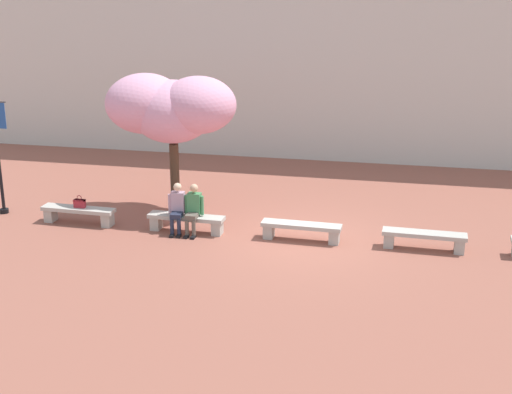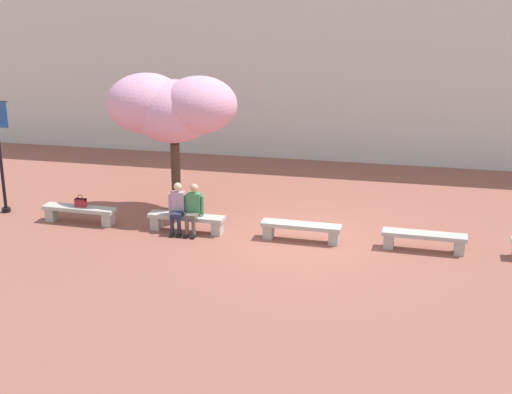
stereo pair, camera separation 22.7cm
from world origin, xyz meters
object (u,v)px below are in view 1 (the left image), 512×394
object	(u,v)px
person_seated_left	(177,206)
handbag	(80,203)
person_seated_right	(193,207)
cherry_tree_main	(170,107)
stone_bench_near_west	(186,220)
stone_bench_near_east	(424,238)
stone_bench_west_end	(78,213)
stone_bench_center	(301,229)

from	to	relation	value
person_seated_left	handbag	size ratio (longest dim) A/B	3.81
person_seated_right	handbag	world-z (taller)	person_seated_right
handbag	cherry_tree_main	world-z (taller)	cherry_tree_main
stone_bench_near_west	handbag	xyz separation A→B (m)	(-2.96, 0.02, 0.27)
stone_bench_near_east	person_seated_left	xyz separation A→B (m)	(-6.20, -0.05, 0.39)
stone_bench_near_east	person_seated_left	size ratio (longest dim) A/B	1.56
stone_bench_near_west	person_seated_right	distance (m)	0.45
person_seated_right	cherry_tree_main	world-z (taller)	cherry_tree_main
person_seated_left	person_seated_right	size ratio (longest dim) A/B	1.00
stone_bench_west_end	stone_bench_near_west	xyz separation A→B (m)	(3.00, 0.00, 0.00)
cherry_tree_main	person_seated_left	bearing A→B (deg)	-68.49
stone_bench_near_west	cherry_tree_main	world-z (taller)	cherry_tree_main
stone_bench_near_east	person_seated_right	bearing A→B (deg)	-179.47
stone_bench_near_east	cherry_tree_main	distance (m)	7.54
stone_bench_near_east	cherry_tree_main	bearing A→B (deg)	166.53
stone_bench_near_west	stone_bench_near_east	distance (m)	5.99
stone_bench_near_east	person_seated_left	distance (m)	6.22
stone_bench_near_west	cherry_tree_main	bearing A→B (deg)	118.13
stone_bench_near_west	cherry_tree_main	distance (m)	3.21
stone_bench_near_east	person_seated_right	distance (m)	5.79
stone_bench_near_east	cherry_tree_main	world-z (taller)	cherry_tree_main
stone_bench_west_end	person_seated_left	size ratio (longest dim) A/B	1.56
handbag	person_seated_left	bearing A→B (deg)	-1.62
stone_bench_center	stone_bench_near_east	xyz separation A→B (m)	(3.00, 0.00, 0.00)
stone_bench_near_west	stone_bench_center	distance (m)	3.00
stone_bench_near_west	cherry_tree_main	xyz separation A→B (m)	(-0.88, 1.65, 2.61)
person_seated_right	handbag	xyz separation A→B (m)	(-3.17, 0.08, -0.12)
stone_bench_west_end	stone_bench_center	xyz separation A→B (m)	(5.99, 0.00, 0.00)
stone_bench_near_east	handbag	bearing A→B (deg)	179.84
stone_bench_center	person_seated_right	world-z (taller)	person_seated_right
stone_bench_west_end	person_seated_right	distance (m)	3.24
stone_bench_center	stone_bench_near_east	size ratio (longest dim) A/B	1.00
stone_bench_west_end	stone_bench_center	size ratio (longest dim) A/B	1.00
handbag	cherry_tree_main	distance (m)	3.53
stone_bench_west_end	stone_bench_near_east	distance (m)	8.99
stone_bench_west_end	person_seated_right	size ratio (longest dim) A/B	1.56
stone_bench_near_west	handbag	world-z (taller)	handbag
person_seated_right	stone_bench_west_end	bearing A→B (deg)	179.05
stone_bench_west_end	stone_bench_near_east	world-z (taller)	same
person_seated_left	cherry_tree_main	bearing A→B (deg)	111.51
person_seated_right	handbag	bearing A→B (deg)	178.59
handbag	cherry_tree_main	xyz separation A→B (m)	(2.08, 1.62, 2.34)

